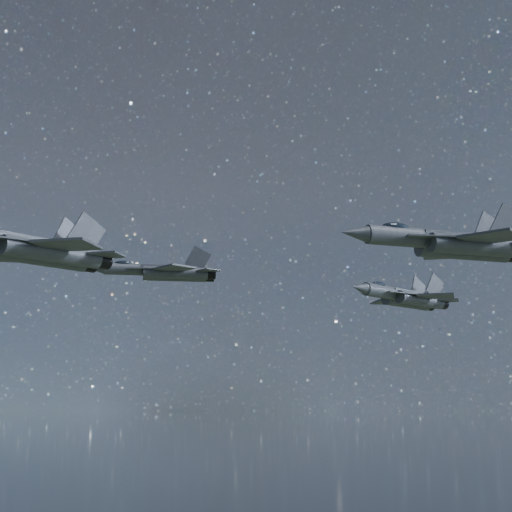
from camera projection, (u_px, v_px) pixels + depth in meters
jet_lead at (30, 248)px, 59.59m from camera, size 17.32×11.68×4.37m
jet_left at (165, 272)px, 89.93m from camera, size 15.26×10.17×3.87m
jet_right at (455, 244)px, 57.69m from camera, size 16.06×11.07×4.03m
jet_slot at (407, 297)px, 83.84m from camera, size 15.52×10.56×3.90m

